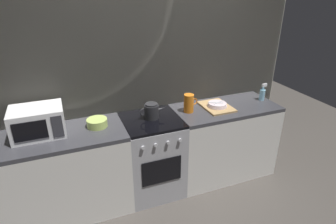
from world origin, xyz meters
TOP-DOWN VIEW (x-y plane):
  - ground_plane at (0.00, 0.00)m, footprint 8.00×8.00m
  - back_wall at (0.00, 0.32)m, footprint 3.60×0.05m
  - counter_left at (-0.90, 0.00)m, footprint 1.20×0.60m
  - stove_unit at (-0.00, -0.00)m, footprint 0.60×0.63m
  - counter_right at (0.90, 0.00)m, footprint 1.20×0.60m
  - microwave at (-1.07, 0.07)m, footprint 0.46×0.35m
  - kettle at (0.01, 0.02)m, footprint 0.28×0.15m
  - mixing_bowl at (-0.55, 0.04)m, footprint 0.20×0.20m
  - pitcher at (0.44, 0.03)m, footprint 0.16×0.11m
  - dish_pile at (0.79, 0.01)m, footprint 0.30×0.40m
  - spray_bottle at (1.41, 0.01)m, footprint 0.08×0.06m

SIDE VIEW (x-z plane):
  - ground_plane at x=0.00m, z-range 0.00..0.00m
  - stove_unit at x=0.00m, z-range 0.00..0.90m
  - counter_left at x=-0.90m, z-range 0.00..0.90m
  - counter_right at x=0.90m, z-range 0.00..0.90m
  - dish_pile at x=0.79m, z-range 0.89..0.96m
  - mixing_bowl at x=-0.55m, z-range 0.90..0.98m
  - spray_bottle at x=1.41m, z-range 0.88..1.08m
  - kettle at x=0.01m, z-range 0.90..1.06m
  - pitcher at x=0.44m, z-range 0.90..1.10m
  - microwave at x=-1.07m, z-range 0.90..1.17m
  - back_wall at x=0.00m, z-range 0.00..2.40m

